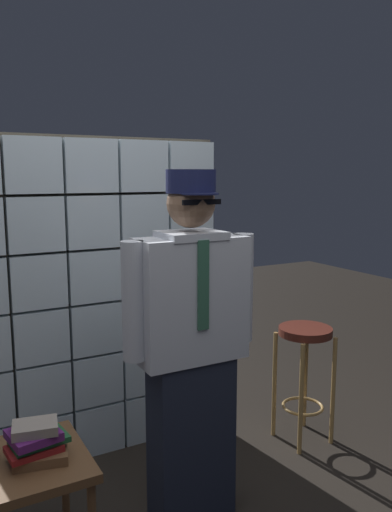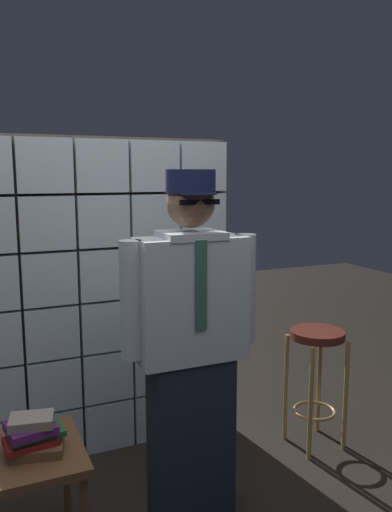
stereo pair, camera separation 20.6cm
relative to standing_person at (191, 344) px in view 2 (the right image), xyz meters
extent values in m
cube|color=silver|center=(-0.86, 0.82, -0.76)|extent=(0.31, 0.08, 0.31)
cube|color=silver|center=(-0.54, 0.82, -0.76)|extent=(0.31, 0.08, 0.31)
cube|color=silver|center=(-0.22, 0.82, -0.76)|extent=(0.31, 0.08, 0.31)
cube|color=silver|center=(0.11, 0.82, -0.76)|extent=(0.31, 0.08, 0.31)
cube|color=silver|center=(0.43, 0.82, -0.76)|extent=(0.31, 0.08, 0.31)
cube|color=silver|center=(-0.54, 0.82, -0.43)|extent=(0.31, 0.08, 0.31)
cube|color=silver|center=(-0.22, 0.82, -0.43)|extent=(0.31, 0.08, 0.31)
cube|color=silver|center=(0.11, 0.82, -0.43)|extent=(0.31, 0.08, 0.31)
cube|color=silver|center=(0.43, 0.82, -0.43)|extent=(0.31, 0.08, 0.31)
cube|color=silver|center=(-0.54, 0.82, -0.11)|extent=(0.31, 0.08, 0.31)
cube|color=silver|center=(-0.22, 0.82, -0.11)|extent=(0.31, 0.08, 0.31)
cube|color=silver|center=(0.11, 0.82, -0.11)|extent=(0.31, 0.08, 0.31)
cube|color=silver|center=(0.43, 0.82, -0.11)|extent=(0.31, 0.08, 0.31)
cube|color=silver|center=(-0.54, 0.82, 0.22)|extent=(0.31, 0.08, 0.31)
cube|color=silver|center=(-0.22, 0.82, 0.22)|extent=(0.31, 0.08, 0.31)
cube|color=silver|center=(0.11, 0.82, 0.22)|extent=(0.31, 0.08, 0.31)
cube|color=silver|center=(0.43, 0.82, 0.22)|extent=(0.31, 0.08, 0.31)
cube|color=silver|center=(-0.54, 0.82, 0.54)|extent=(0.31, 0.08, 0.31)
cube|color=silver|center=(-0.22, 0.82, 0.54)|extent=(0.31, 0.08, 0.31)
cube|color=silver|center=(0.11, 0.82, 0.54)|extent=(0.31, 0.08, 0.31)
cube|color=silver|center=(0.43, 0.82, 0.54)|extent=(0.31, 0.08, 0.31)
cube|color=silver|center=(-0.54, 0.82, 0.86)|extent=(0.31, 0.08, 0.31)
cube|color=silver|center=(-0.22, 0.82, 0.86)|extent=(0.31, 0.08, 0.31)
cube|color=silver|center=(0.11, 0.82, 0.86)|extent=(0.31, 0.08, 0.31)
cube|color=silver|center=(0.43, 0.82, 0.86)|extent=(0.31, 0.08, 0.31)
cube|color=#4C4438|center=(-0.22, 0.87, 0.05)|extent=(1.65, 0.02, 1.97)
cube|color=#1E2333|center=(0.00, 0.00, -0.49)|extent=(0.40, 0.21, 0.84)
cube|color=silver|center=(0.00, 0.00, 0.23)|extent=(0.53, 0.23, 0.60)
cube|color=#33664C|center=(0.00, -0.12, 0.32)|extent=(0.06, 0.01, 0.42)
cube|color=silver|center=(0.00, 0.00, 0.53)|extent=(0.29, 0.24, 0.04)
sphere|color=#846047|center=(0.00, 0.00, 0.68)|extent=(0.23, 0.23, 0.23)
ellipsoid|color=black|center=(0.00, -0.05, 0.64)|extent=(0.15, 0.08, 0.10)
cube|color=black|center=(0.00, -0.10, 0.69)|extent=(0.19, 0.01, 0.02)
cylinder|color=#191E47|center=(0.00, -0.08, 0.73)|extent=(0.17, 0.17, 0.01)
cylinder|color=#191E47|center=(0.00, 0.00, 0.78)|extent=(0.23, 0.23, 0.11)
cylinder|color=silver|center=(0.29, 0.00, 0.25)|extent=(0.11, 0.11, 0.55)
cylinder|color=silver|center=(-0.29, 0.00, 0.25)|extent=(0.11, 0.11, 0.55)
cylinder|color=#592319|center=(1.00, 0.32, -0.17)|extent=(0.34, 0.34, 0.05)
torus|color=tan|center=(1.00, 0.32, -0.68)|extent=(0.27, 0.27, 0.02)
cylinder|color=tan|center=(0.87, 0.19, -0.56)|extent=(0.03, 0.03, 0.71)
cylinder|color=tan|center=(1.13, 0.19, -0.56)|extent=(0.03, 0.03, 0.71)
cylinder|color=tan|center=(0.87, 0.45, -0.56)|extent=(0.03, 0.03, 0.71)
cylinder|color=tan|center=(1.13, 0.45, -0.56)|extent=(0.03, 0.03, 0.71)
cube|color=brown|center=(-0.80, 0.00, -0.39)|extent=(0.52, 0.52, 0.04)
cylinder|color=brown|center=(-0.58, 0.22, -0.66)|extent=(0.04, 0.04, 0.50)
cube|color=brown|center=(-0.74, -0.03, -0.35)|extent=(0.25, 0.21, 0.04)
cube|color=maroon|center=(-0.76, -0.03, -0.32)|extent=(0.23, 0.17, 0.03)
cube|color=#1E592D|center=(-0.74, -0.02, -0.29)|extent=(0.24, 0.17, 0.02)
cube|color=#591E66|center=(-0.76, -0.02, -0.26)|extent=(0.22, 0.22, 0.04)
cube|color=gray|center=(-0.76, -0.04, -0.22)|extent=(0.20, 0.17, 0.04)
camera|label=1|loc=(-1.12, -2.08, 0.81)|focal=35.73mm
camera|label=2|loc=(-0.94, -2.17, 0.81)|focal=35.73mm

